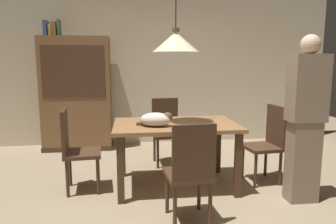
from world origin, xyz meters
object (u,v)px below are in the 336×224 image
dining_table (175,132)px  book_green_slim (59,28)px  book_brown_thick (55,29)px  chair_far_back (166,128)px  pendant_lamp (176,42)px  person_standing (305,119)px  chair_right_side (268,140)px  chair_near_front (191,169)px  hutch_bookcase (77,96)px  cat_sleeping (157,119)px  chair_left_side (75,147)px  book_blue_wide (46,29)px  book_yellow_short (51,31)px

dining_table → book_green_slim: size_ratio=5.38×
book_brown_thick → chair_far_back: bearing=-28.9°
pendant_lamp → book_green_slim: pendant_lamp is taller
person_standing → chair_right_side: bearing=102.9°
chair_near_front → hutch_bookcase: (-1.39, 2.67, 0.38)m
book_green_slim → cat_sleeping: bearing=-54.5°
chair_far_back → chair_right_side: size_ratio=1.00×
dining_table → person_standing: size_ratio=0.82×
book_brown_thick → chair_left_side: bearing=-73.2°
chair_near_front → chair_right_side: bearing=38.4°
cat_sleeping → pendant_lamp: (0.23, 0.14, 0.84)m
cat_sleeping → hutch_bookcase: size_ratio=0.22×
chair_left_side → person_standing: 2.47m
chair_far_back → pendant_lamp: pendant_lamp is taller
book_brown_thick → person_standing: bearing=-38.6°
chair_near_front → hutch_bookcase: hutch_bookcase is taller
chair_far_back → book_green_slim: (-1.61, 0.92, 1.47)m
pendant_lamp → book_blue_wide: pendant_lamp is taller
pendant_lamp → book_yellow_short: size_ratio=6.50×
cat_sleeping → book_blue_wide: size_ratio=1.67×
dining_table → book_green_slim: book_green_slim is taller
chair_near_front → book_yellow_short: (-1.75, 2.68, 1.43)m
pendant_lamp → person_standing: bearing=-23.5°
cat_sleeping → book_green_slim: size_ratio=1.54×
hutch_bookcase → person_standing: size_ratio=1.08×
pendant_lamp → book_blue_wide: bearing=135.2°
chair_far_back → chair_left_side: size_ratio=1.00×
chair_right_side → book_yellow_short: bearing=148.1°
dining_table → chair_left_side: bearing=-179.6°
chair_far_back → dining_table: bearing=-89.7°
book_green_slim → person_standing: book_green_slim is taller
book_brown_thick → person_standing: book_brown_thick is taller
dining_table → person_standing: 1.38m
book_yellow_short → hutch_bookcase: bearing=-0.2°
book_green_slim → chair_near_front: bearing=-58.8°
pendant_lamp → book_brown_thick: size_ratio=5.42×
cat_sleeping → book_yellow_short: 2.70m
dining_table → chair_left_side: 1.14m
chair_far_back → book_blue_wide: bearing=153.0°
book_yellow_short → chair_near_front: bearing=-56.8°
cat_sleeping → book_green_slim: (-1.39, 1.94, 1.15)m
cat_sleeping → book_brown_thick: size_ratio=1.67×
book_yellow_short → book_blue_wide: bearing=180.0°
chair_right_side → chair_left_side: bearing=-179.6°
chair_left_side → chair_right_side: bearing=0.4°
book_blue_wide → book_brown_thick: (0.13, 0.00, -0.01)m
chair_left_side → chair_right_side: same height
hutch_bookcase → book_yellow_short: (-0.36, 0.00, 1.05)m
chair_left_side → chair_near_front: same height
book_brown_thick → book_blue_wide: bearing=180.0°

